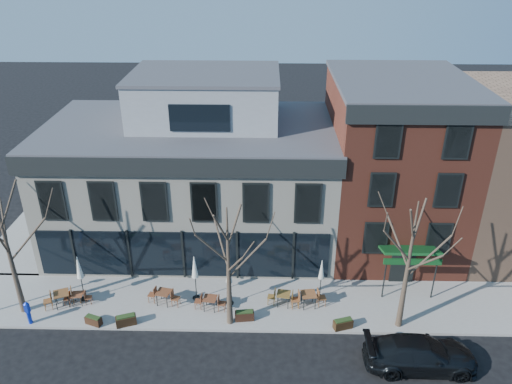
{
  "coord_description": "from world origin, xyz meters",
  "views": [
    {
      "loc": [
        4.87,
        -24.61,
        18.52
      ],
      "look_at": [
        4.26,
        2.0,
        5.04
      ],
      "focal_mm": 35.0,
      "sensor_mm": 36.0,
      "label": 1
    }
  ],
  "objects_px": {
    "parked_sedan": "(420,354)",
    "cafe_set_0": "(62,298)",
    "call_box": "(28,312)",
    "umbrella_0": "(79,270)"
  },
  "relations": [
    {
      "from": "parked_sedan",
      "to": "cafe_set_0",
      "type": "bearing_deg",
      "value": 78.19
    },
    {
      "from": "call_box",
      "to": "umbrella_0",
      "type": "bearing_deg",
      "value": 42.43
    },
    {
      "from": "parked_sedan",
      "to": "cafe_set_0",
      "type": "distance_m",
      "value": 19.23
    },
    {
      "from": "parked_sedan",
      "to": "umbrella_0",
      "type": "xyz_separation_m",
      "value": [
        -17.81,
        4.48,
        1.4
      ]
    },
    {
      "from": "call_box",
      "to": "parked_sedan",
      "type": "bearing_deg",
      "value": -6.9
    },
    {
      "from": "cafe_set_0",
      "to": "umbrella_0",
      "type": "relative_size",
      "value": 0.71
    },
    {
      "from": "parked_sedan",
      "to": "call_box",
      "type": "bearing_deg",
      "value": 83.01
    },
    {
      "from": "parked_sedan",
      "to": "umbrella_0",
      "type": "distance_m",
      "value": 18.42
    },
    {
      "from": "parked_sedan",
      "to": "cafe_set_0",
      "type": "height_order",
      "value": "parked_sedan"
    },
    {
      "from": "cafe_set_0",
      "to": "umbrella_0",
      "type": "bearing_deg",
      "value": 29.09
    }
  ]
}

